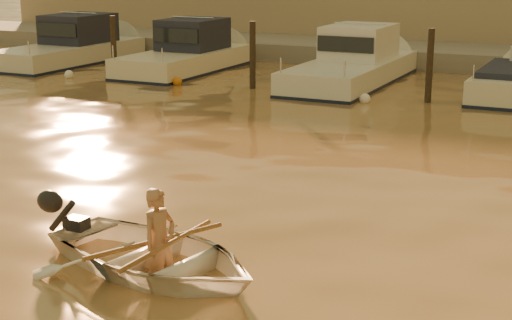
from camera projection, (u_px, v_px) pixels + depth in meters
The scene contains 16 objects.
ground_plane at pixel (165, 297), 9.22m from camera, with size 160.00×160.00×0.00m, color #996A3D.
dinghy at pixel (154, 256), 9.91m from camera, with size 2.24×3.14×0.65m, color white.
person at pixel (159, 243), 9.80m from camera, with size 0.51×0.34×1.41m, color #A27351.
outboard_motor at pixel (76, 226), 10.77m from camera, with size 0.90×0.40×0.70m, color black, non-canonical shape.
oar_port at pixel (168, 244), 9.71m from camera, with size 0.06×0.06×2.10m, color brown.
oar_starboard at pixel (156, 241), 9.83m from camera, with size 0.06×0.06×2.10m, color olive.
moored_boat_0 at pixel (68, 46), 28.90m from camera, with size 2.34×7.42×1.75m, color beige, non-canonical shape.
moored_boat_1 at pixel (185, 53), 26.84m from camera, with size 2.28×6.76×1.75m, color beige, non-canonical shape.
moored_boat_2 at pixel (352, 63), 24.33m from camera, with size 2.33×7.80×1.75m, color silver, non-canonical shape.
piling_0 at pixel (114, 50), 25.41m from camera, with size 0.18×0.18×2.20m, color #2D2319.
piling_1 at pixel (253, 59), 23.33m from camera, with size 0.18×0.18×2.20m, color #2D2319.
piling_2 at pixel (429, 69), 21.12m from camera, with size 0.18×0.18×2.20m, color #2D2319.
fender_a at pixel (69, 75), 25.56m from camera, with size 0.30×0.30×0.30m, color white.
fender_b at pixel (177, 82), 24.17m from camera, with size 0.30×0.30×0.30m, color #C66F17.
fender_c at pixel (365, 99), 21.28m from camera, with size 0.30×0.30×0.30m, color white.
quay at pixel (485, 63), 27.95m from camera, with size 52.00×4.00×1.00m, color gray.
Camera 1 is at (4.63, -7.22, 3.90)m, focal length 55.00 mm.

